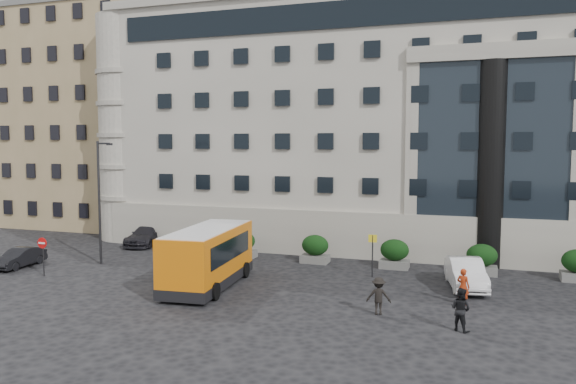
% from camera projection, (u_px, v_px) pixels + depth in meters
% --- Properties ---
extents(ground, '(120.00, 120.00, 0.00)m').
position_uv_depth(ground, '(253.00, 290.00, 30.05)').
color(ground, black).
rests_on(ground, ground).
extents(civic_building, '(44.00, 24.00, 18.00)m').
position_uv_depth(civic_building, '(415.00, 130.00, 48.11)').
color(civic_building, '#9A9688').
rests_on(civic_building, ground).
extents(entrance_column, '(1.80, 1.80, 13.00)m').
position_uv_depth(entrance_column, '(491.00, 165.00, 35.37)').
color(entrance_column, black).
rests_on(entrance_column, ground).
extents(apartment_near, '(14.00, 14.00, 20.00)m').
position_uv_depth(apartment_near, '(105.00, 122.00, 55.72)').
color(apartment_near, '#907D54').
rests_on(apartment_near, ground).
extents(apartment_far, '(13.00, 13.00, 22.00)m').
position_uv_depth(apartment_far, '(172.00, 119.00, 73.58)').
color(apartment_far, brown).
rests_on(apartment_far, ground).
extents(hedge_a, '(1.80, 1.26, 1.84)m').
position_uv_depth(hedge_a, '(242.00, 244.00, 38.61)').
color(hedge_a, '#595956').
rests_on(hedge_a, ground).
extents(hedge_b, '(1.80, 1.26, 1.84)m').
position_uv_depth(hedge_b, '(315.00, 249.00, 36.95)').
color(hedge_b, '#595956').
rests_on(hedge_b, ground).
extents(hedge_c, '(1.80, 1.26, 1.84)m').
position_uv_depth(hedge_c, '(395.00, 254.00, 35.29)').
color(hedge_c, '#595956').
rests_on(hedge_c, ground).
extents(hedge_d, '(1.80, 1.26, 1.84)m').
position_uv_depth(hedge_d, '(482.00, 259.00, 33.63)').
color(hedge_d, '#595956').
rests_on(hedge_d, ground).
extents(street_lamp, '(1.16, 0.18, 8.00)m').
position_uv_depth(street_lamp, '(100.00, 197.00, 36.32)').
color(street_lamp, '#262628').
rests_on(street_lamp, ground).
extents(bus_stop_sign, '(0.50, 0.08, 2.52)m').
position_uv_depth(bus_stop_sign, '(373.00, 248.00, 32.86)').
color(bus_stop_sign, '#262628').
rests_on(bus_stop_sign, ground).
extents(no_entry_sign, '(0.64, 0.16, 2.32)m').
position_uv_depth(no_entry_sign, '(43.00, 249.00, 33.08)').
color(no_entry_sign, '#262628').
rests_on(no_entry_sign, ground).
extents(minibus, '(3.43, 7.95, 3.23)m').
position_uv_depth(minibus, '(208.00, 255.00, 30.70)').
color(minibus, '#D46809').
rests_on(minibus, ground).
extents(red_truck, '(2.79, 5.35, 2.79)m').
position_uv_depth(red_truck, '(177.00, 222.00, 45.82)').
color(red_truck, maroon).
rests_on(red_truck, ground).
extents(parked_car_b, '(1.52, 3.76, 1.21)m').
position_uv_depth(parked_car_b, '(20.00, 258.00, 35.64)').
color(parked_car_b, black).
rests_on(parked_car_b, ground).
extents(parked_car_c, '(2.73, 5.37, 1.49)m').
position_uv_depth(parked_car_c, '(147.00, 235.00, 43.44)').
color(parked_car_c, black).
rests_on(parked_car_c, ground).
extents(parked_car_d, '(2.55, 5.19, 1.42)m').
position_uv_depth(parked_car_d, '(196.00, 225.00, 48.92)').
color(parked_car_d, black).
rests_on(parked_car_d, ground).
extents(white_taxi, '(2.57, 5.12, 1.61)m').
position_uv_depth(white_taxi, '(466.00, 273.00, 30.48)').
color(white_taxi, silver).
rests_on(white_taxi, ground).
extents(pedestrian_a, '(0.77, 0.66, 1.79)m').
position_uv_depth(pedestrian_a, '(463.00, 286.00, 27.36)').
color(pedestrian_a, '#9E2C0F').
rests_on(pedestrian_a, ground).
extents(pedestrian_b, '(1.12, 1.04, 1.84)m').
position_uv_depth(pedestrian_b, '(461.00, 309.00, 23.51)').
color(pedestrian_b, black).
rests_on(pedestrian_b, ground).
extents(pedestrian_c, '(1.19, 0.77, 1.74)m').
position_uv_depth(pedestrian_c, '(379.00, 296.00, 25.76)').
color(pedestrian_c, black).
rests_on(pedestrian_c, ground).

